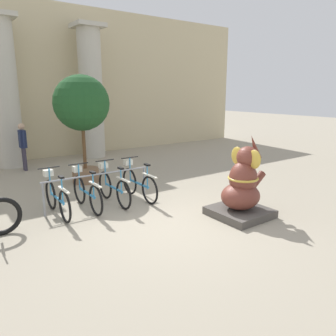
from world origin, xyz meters
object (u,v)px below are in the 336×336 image
Objects in this scene: person_pedestrian at (23,143)px; potted_tree at (82,108)px; elephant_statue at (242,189)px; bicycle_1 at (86,192)px; bicycle_3 at (138,183)px; bicycle_0 at (57,197)px; bicycle_2 at (113,187)px.

potted_tree reaches higher than person_pedestrian.
bicycle_1 is at bearing 137.64° from elephant_statue.
bicycle_0 is at bearing 178.79° from bicycle_3.
bicycle_1 is at bearing 178.31° from bicycle_3.
person_pedestrian is (-2.84, 7.18, 0.36)m from elephant_statue.
bicycle_1 is 1.00× the size of bicycle_2.
potted_tree is (1.53, 2.21, 1.78)m from bicycle_0.
elephant_statue is 1.10× the size of person_pedestrian.
bicycle_2 and bicycle_3 have the same top height.
potted_tree is at bearing 85.31° from bicycle_2.
bicycle_2 is at bearing 128.91° from elephant_statue.
person_pedestrian reaches higher than bicycle_1.
elephant_statue is at bearing -69.38° from potted_tree.
elephant_statue is 7.73m from person_pedestrian.
bicycle_1 is at bearing -86.80° from person_pedestrian.
bicycle_3 is (1.35, -0.04, 0.00)m from bicycle_1.
bicycle_3 is 2.61m from elephant_statue.
potted_tree reaches higher than bicycle_3.
elephant_statue reaches higher than bicycle_2.
bicycle_0 is 4.88m from person_pedestrian.
bicycle_2 is at bearing 0.51° from bicycle_1.
bicycle_1 is at bearing -179.49° from bicycle_2.
person_pedestrian is at bearing 93.20° from bicycle_1.
bicycle_1 is 4.88m from person_pedestrian.
bicycle_1 is 2.97m from potted_tree.
elephant_statue is (3.24, -2.35, 0.19)m from bicycle_0.
bicycle_0 and bicycle_1 have the same top height.
bicycle_2 is 4.95m from person_pedestrian.
elephant_statue is (2.57, -2.34, 0.19)m from bicycle_1.
potted_tree is (-1.71, 4.56, 1.59)m from elephant_statue.
person_pedestrian is at bearing 111.58° from elephant_statue.
elephant_statue is (1.90, -2.35, 0.19)m from bicycle_2.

